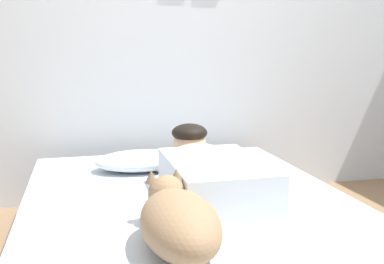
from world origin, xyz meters
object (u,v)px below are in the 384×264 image
(coffee_cup, at_px, (212,164))
(bed, at_px, (187,234))
(person_lying, at_px, (207,168))
(pillow, at_px, (141,160))
(cell_phone, at_px, (175,233))
(dog, at_px, (178,219))

(coffee_cup, bearing_deg, bed, -120.98)
(coffee_cup, bearing_deg, person_lying, -110.49)
(coffee_cup, bearing_deg, pillow, 164.25)
(bed, height_order, pillow, pillow)
(person_lying, bearing_deg, pillow, 120.88)
(cell_phone, bearing_deg, coffee_cup, 64.74)
(dog, height_order, cell_phone, dog)
(bed, height_order, dog, dog)
(cell_phone, bearing_deg, pillow, 89.91)
(bed, height_order, cell_phone, cell_phone)
(bed, height_order, coffee_cup, coffee_cup)
(coffee_cup, distance_m, cell_phone, 0.92)
(person_lying, height_order, coffee_cup, person_lying)
(coffee_cup, bearing_deg, dog, -113.16)
(person_lying, relative_size, dog, 1.60)
(bed, distance_m, dog, 0.63)
(bed, relative_size, cell_phone, 13.89)
(bed, relative_size, dog, 3.38)
(pillow, distance_m, person_lying, 0.52)
(bed, xyz_separation_m, pillow, (-0.14, 0.52, 0.24))
(dog, bearing_deg, cell_phone, 83.22)
(pillow, bearing_deg, bed, -74.65)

